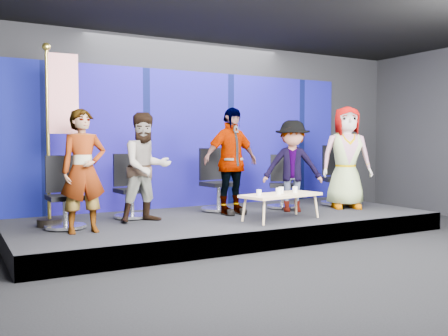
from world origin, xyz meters
The scene contains 21 objects.
ground centered at (0.00, 0.00, 0.00)m, with size 10.00×10.00×0.00m, color black.
room_walls centered at (0.00, 0.00, 2.43)m, with size 10.02×8.02×3.51m.
riser centered at (0.00, 2.50, 0.15)m, with size 7.00×3.00×0.30m, color black.
backdrop centered at (0.00, 3.95, 1.60)m, with size 7.00×0.08×2.60m, color #070E58.
chair_a centered at (-2.65, 2.55, 0.65)m, with size 0.61×0.61×1.05m.
panelist_a centered at (-2.48, 2.08, 1.15)m, with size 0.62×0.41×1.70m, color black.
chair_b centered at (-1.50, 3.06, 0.65)m, with size 0.64×0.64×1.05m.
panelist_b centered at (-1.41, 2.56, 1.15)m, with size 0.83×0.65×1.70m, color black.
chair_c centered at (0.14, 3.12, 0.67)m, with size 0.71×0.71×1.13m.
panelist_c centered at (0.15, 2.61, 1.22)m, with size 1.08×0.45×1.84m, color black.
chair_d centered at (1.39, 2.86, 0.63)m, with size 0.78×0.78×1.01m.
panelist_d centered at (1.28, 2.37, 1.12)m, with size 1.05×0.61×1.63m, color black.
chair_e centered at (2.64, 2.74, 0.69)m, with size 0.89×0.89×1.18m.
panelist_e centered at (2.45, 2.26, 1.26)m, with size 0.93×0.61×1.91m, color black.
coffee_table centered at (0.56, 1.71, 0.68)m, with size 1.44×0.80×0.42m.
mug_a centered at (0.09, 1.64, 0.76)m, with size 0.08×0.08×0.09m, color silver.
mug_b centered at (0.44, 1.61, 0.77)m, with size 0.09×0.09×0.11m, color silver.
mug_c centered at (0.63, 1.81, 0.77)m, with size 0.08×0.08×0.10m, color silver.
mug_d centered at (0.86, 1.75, 0.76)m, with size 0.08×0.08×0.09m, color silver.
mug_e centered at (0.96, 1.86, 0.76)m, with size 0.08×0.08×0.09m, color silver.
flag_stand centered at (-2.68, 2.83, 1.72)m, with size 0.61×0.36×2.69m.
Camera 1 is at (-4.10, -4.81, 1.55)m, focal length 40.00 mm.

